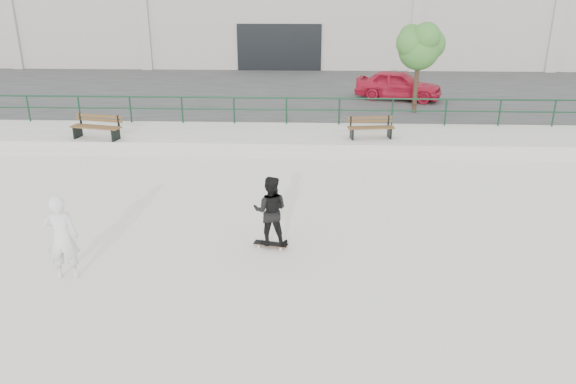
{
  "coord_description": "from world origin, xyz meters",
  "views": [
    {
      "loc": [
        1.91,
        -10.17,
        5.77
      ],
      "look_at": [
        1.42,
        2.0,
        1.09
      ],
      "focal_mm": 35.0,
      "sensor_mm": 36.0,
      "label": 1
    }
  ],
  "objects_px": {
    "red_car": "(399,85)",
    "standing_skater": "(270,211)",
    "bench_left": "(97,127)",
    "bench_right": "(371,128)",
    "seated_skater": "(62,238)",
    "skateboard": "(271,244)",
    "tree": "(420,45)"
  },
  "relations": [
    {
      "from": "tree",
      "to": "skateboard",
      "type": "height_order",
      "value": "tree"
    },
    {
      "from": "tree",
      "to": "skateboard",
      "type": "bearing_deg",
      "value": -113.92
    },
    {
      "from": "bench_right",
      "to": "bench_left",
      "type": "bearing_deg",
      "value": 174.8
    },
    {
      "from": "bench_left",
      "to": "bench_right",
      "type": "relative_size",
      "value": 1.11
    },
    {
      "from": "bench_left",
      "to": "tree",
      "type": "relative_size",
      "value": 0.51
    },
    {
      "from": "bench_left",
      "to": "skateboard",
      "type": "height_order",
      "value": "bench_left"
    },
    {
      "from": "tree",
      "to": "seated_skater",
      "type": "relative_size",
      "value": 2.02
    },
    {
      "from": "tree",
      "to": "bench_right",
      "type": "bearing_deg",
      "value": -118.64
    },
    {
      "from": "red_car",
      "to": "skateboard",
      "type": "bearing_deg",
      "value": 179.61
    },
    {
      "from": "bench_right",
      "to": "skateboard",
      "type": "distance_m",
      "value": 8.21
    },
    {
      "from": "bench_right",
      "to": "red_car",
      "type": "distance_m",
      "value": 6.98
    },
    {
      "from": "bench_right",
      "to": "skateboard",
      "type": "xyz_separation_m",
      "value": [
        -2.96,
        -7.61,
        -0.79
      ]
    },
    {
      "from": "standing_skater",
      "to": "seated_skater",
      "type": "distance_m",
      "value": 4.36
    },
    {
      "from": "skateboard",
      "to": "bench_left",
      "type": "bearing_deg",
      "value": 145.02
    },
    {
      "from": "red_car",
      "to": "skateboard",
      "type": "xyz_separation_m",
      "value": [
        -4.86,
        -14.32,
        -1.09
      ]
    },
    {
      "from": "bench_left",
      "to": "seated_skater",
      "type": "xyz_separation_m",
      "value": [
        2.45,
        -8.71,
        -0.0
      ]
    },
    {
      "from": "bench_left",
      "to": "standing_skater",
      "type": "distance_m",
      "value": 9.68
    },
    {
      "from": "standing_skater",
      "to": "tree",
      "type": "bearing_deg",
      "value": -110.89
    },
    {
      "from": "bench_left",
      "to": "seated_skater",
      "type": "bearing_deg",
      "value": -62.26
    },
    {
      "from": "red_car",
      "to": "standing_skater",
      "type": "relative_size",
      "value": 2.4
    },
    {
      "from": "bench_left",
      "to": "standing_skater",
      "type": "relative_size",
      "value": 1.15
    },
    {
      "from": "tree",
      "to": "seated_skater",
      "type": "height_order",
      "value": "tree"
    },
    {
      "from": "bench_left",
      "to": "standing_skater",
      "type": "height_order",
      "value": "standing_skater"
    },
    {
      "from": "skateboard",
      "to": "standing_skater",
      "type": "distance_m",
      "value": 0.83
    },
    {
      "from": "red_car",
      "to": "seated_skater",
      "type": "xyz_separation_m",
      "value": [
        -8.93,
        -15.88,
        -0.26
      ]
    },
    {
      "from": "bench_right",
      "to": "standing_skater",
      "type": "xyz_separation_m",
      "value": [
        -2.96,
        -7.61,
        0.03
      ]
    },
    {
      "from": "bench_right",
      "to": "red_car",
      "type": "bearing_deg",
      "value": 66.16
    },
    {
      "from": "bench_right",
      "to": "seated_skater",
      "type": "xyz_separation_m",
      "value": [
        -7.03,
        -9.17,
        0.03
      ]
    },
    {
      "from": "tree",
      "to": "standing_skater",
      "type": "height_order",
      "value": "tree"
    },
    {
      "from": "skateboard",
      "to": "seated_skater",
      "type": "distance_m",
      "value": 4.43
    },
    {
      "from": "red_car",
      "to": "standing_skater",
      "type": "distance_m",
      "value": 15.13
    },
    {
      "from": "skateboard",
      "to": "seated_skater",
      "type": "bearing_deg",
      "value": -146.46
    }
  ]
}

